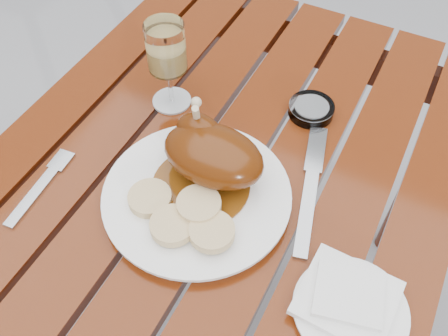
{
  "coord_description": "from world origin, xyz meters",
  "views": [
    {
      "loc": [
        0.26,
        -0.43,
        1.44
      ],
      "look_at": [
        0.02,
        0.04,
        0.78
      ],
      "focal_mm": 40.0,
      "sensor_mm": 36.0,
      "label": 1
    }
  ],
  "objects_px": {
    "dinner_plate": "(197,196)",
    "ashtray": "(311,109)",
    "wine_glass": "(168,66)",
    "table": "(209,287)",
    "side_plate": "(350,310)"
  },
  "relations": [
    {
      "from": "table",
      "to": "ashtray",
      "type": "bearing_deg",
      "value": 69.75
    },
    {
      "from": "side_plate",
      "to": "ashtray",
      "type": "xyz_separation_m",
      "value": [
        -0.19,
        0.35,
        0.0
      ]
    },
    {
      "from": "table",
      "to": "side_plate",
      "type": "bearing_deg",
      "value": -17.67
    },
    {
      "from": "side_plate",
      "to": "wine_glass",
      "type": "bearing_deg",
      "value": 150.23
    },
    {
      "from": "table",
      "to": "dinner_plate",
      "type": "height_order",
      "value": "dinner_plate"
    },
    {
      "from": "dinner_plate",
      "to": "ashtray",
      "type": "distance_m",
      "value": 0.29
    },
    {
      "from": "table",
      "to": "dinner_plate",
      "type": "distance_m",
      "value": 0.39
    },
    {
      "from": "dinner_plate",
      "to": "side_plate",
      "type": "relative_size",
      "value": 1.9
    },
    {
      "from": "dinner_plate",
      "to": "wine_glass",
      "type": "distance_m",
      "value": 0.26
    },
    {
      "from": "dinner_plate",
      "to": "wine_glass",
      "type": "relative_size",
      "value": 1.76
    },
    {
      "from": "dinner_plate",
      "to": "ashtray",
      "type": "relative_size",
      "value": 3.6
    },
    {
      "from": "dinner_plate",
      "to": "wine_glass",
      "type": "height_order",
      "value": "wine_glass"
    },
    {
      "from": "dinner_plate",
      "to": "wine_glass",
      "type": "xyz_separation_m",
      "value": [
        -0.16,
        0.18,
        0.08
      ]
    },
    {
      "from": "table",
      "to": "side_plate",
      "type": "distance_m",
      "value": 0.49
    },
    {
      "from": "wine_glass",
      "to": "side_plate",
      "type": "height_order",
      "value": "wine_glass"
    }
  ]
}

